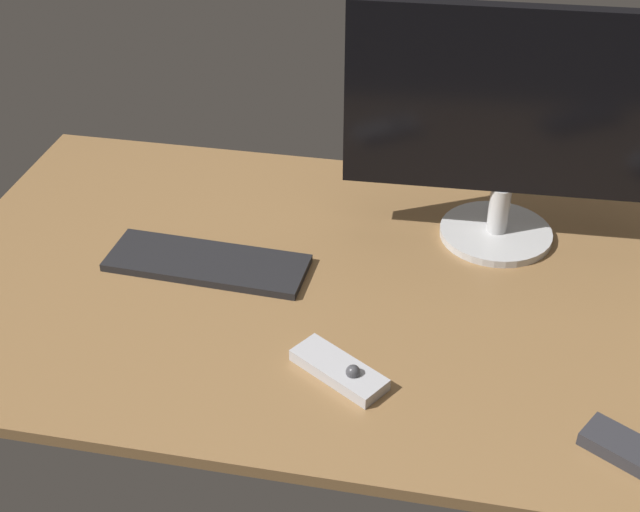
# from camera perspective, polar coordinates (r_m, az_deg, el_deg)

# --- Properties ---
(desk) EXTENTS (1.40, 0.84, 0.02)m
(desk) POSITION_cam_1_polar(r_m,az_deg,el_deg) (1.45, 1.48, -2.05)
(desk) COLOR olive
(desk) RESTS_ON ground
(monitor) EXTENTS (0.56, 0.20, 0.43)m
(monitor) POSITION_cam_1_polar(r_m,az_deg,el_deg) (1.48, 12.63, 8.89)
(monitor) COLOR silver
(monitor) RESTS_ON desk
(keyboard) EXTENTS (0.35, 0.13, 0.01)m
(keyboard) POSITION_cam_1_polar(r_m,az_deg,el_deg) (1.49, -7.57, -0.57)
(keyboard) COLOR black
(keyboard) RESTS_ON desk
(media_remote) EXTENTS (0.16, 0.13, 0.03)m
(media_remote) POSITION_cam_1_polar(r_m,az_deg,el_deg) (1.26, 1.31, -7.59)
(media_remote) COLOR #B7B7BC
(media_remote) RESTS_ON desk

